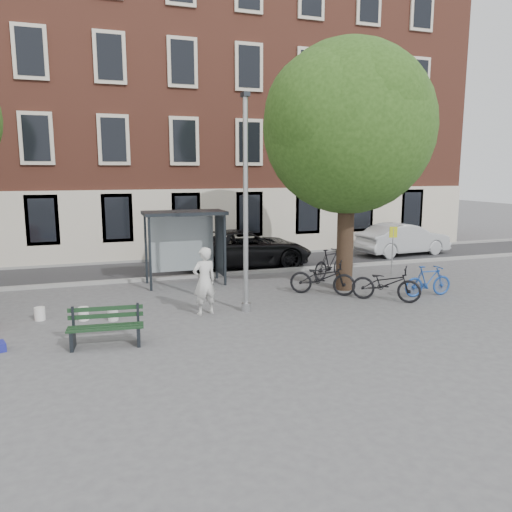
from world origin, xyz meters
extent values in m
plane|color=#4C4C4F|center=(0.00, 0.00, 0.00)|extent=(90.00, 90.00, 0.00)
cube|color=#28282B|center=(0.00, 7.00, 0.01)|extent=(40.00, 4.00, 0.01)
cube|color=gray|center=(0.00, 5.00, 0.06)|extent=(40.00, 0.25, 0.12)
cube|color=gray|center=(0.00, 9.00, 0.06)|extent=(40.00, 0.25, 0.12)
cube|color=brown|center=(0.00, 13.00, 7.00)|extent=(30.00, 8.00, 14.00)
cylinder|color=#9EA0A3|center=(0.00, 0.00, 3.00)|extent=(0.14, 0.14, 6.00)
cylinder|color=#9EA0A3|center=(0.00, 0.00, 0.12)|extent=(0.28, 0.28, 0.24)
cube|color=#1E2328|center=(0.00, 0.00, 6.05)|extent=(0.18, 0.35, 0.12)
cylinder|color=black|center=(4.00, 1.50, 1.70)|extent=(0.56, 0.56, 3.40)
sphere|color=#234414|center=(4.00, 1.50, 5.40)|extent=(5.60, 5.60, 5.60)
sphere|color=#234414|center=(4.90, 1.90, 5.90)|extent=(3.92, 3.92, 3.92)
sphere|color=#234414|center=(3.20, 1.20, 5.70)|extent=(4.20, 4.20, 4.20)
sphere|color=#234414|center=(4.20, 0.60, 6.00)|extent=(3.64, 3.64, 3.64)
cube|color=#1E2328|center=(-2.30, 3.40, 1.25)|extent=(0.08, 0.08, 2.50)
cube|color=#1E2328|center=(0.30, 3.40, 1.25)|extent=(0.08, 0.08, 2.50)
cube|color=#1E2328|center=(-2.30, 4.60, 1.25)|extent=(0.08, 0.08, 2.50)
cube|color=#1E2328|center=(0.30, 4.60, 1.25)|extent=(0.08, 0.08, 2.50)
cube|color=#1E2328|center=(-1.00, 4.00, 2.56)|extent=(2.85, 1.45, 0.12)
cube|color=#8C999E|center=(-1.00, 4.60, 1.38)|extent=(2.34, 0.04, 2.00)
cube|color=#1E2328|center=(0.30, 4.00, 1.38)|extent=(0.12, 1.14, 2.12)
cube|color=#D84C19|center=(0.37, 4.00, 1.38)|extent=(0.02, 0.90, 1.62)
imported|color=silver|center=(-1.20, 0.07, 0.96)|extent=(0.79, 0.61, 1.92)
cube|color=#1E2328|center=(-4.69, -1.70, 0.22)|extent=(0.13, 0.54, 0.44)
cube|color=#1E2328|center=(-3.23, -1.85, 0.22)|extent=(0.13, 0.54, 0.44)
cube|color=#17341C|center=(-3.98, -1.95, 0.46)|extent=(1.71, 0.29, 0.04)
cube|color=#17341C|center=(-3.96, -1.78, 0.46)|extent=(1.71, 0.29, 0.04)
cube|color=#17341C|center=(-3.94, -1.60, 0.46)|extent=(1.71, 0.29, 0.04)
cube|color=#17341C|center=(-3.93, -1.50, 0.65)|extent=(1.70, 0.22, 0.10)
cube|color=#17341C|center=(-3.93, -1.50, 0.83)|extent=(1.70, 0.22, 0.10)
imported|color=black|center=(4.48, -0.31, 0.56)|extent=(2.10, 1.92, 1.11)
imported|color=#1B4296|center=(6.11, -0.23, 0.50)|extent=(1.70, 0.55, 1.01)
imported|color=black|center=(2.97, 1.07, 0.56)|extent=(2.20, 1.80, 1.13)
imported|color=black|center=(4.36, 3.22, 0.57)|extent=(1.94, 1.32, 1.14)
imported|color=black|center=(2.02, 6.50, 0.79)|extent=(5.77, 2.87, 1.57)
imported|color=#B7BBBF|center=(10.18, 6.95, 0.76)|extent=(4.75, 2.05, 1.52)
cylinder|color=silver|center=(-3.70, 0.29, 0.18)|extent=(0.31, 0.31, 0.36)
cylinder|color=silver|center=(-4.46, 0.56, 0.18)|extent=(0.33, 0.33, 0.36)
cylinder|color=silver|center=(-5.59, 0.94, 0.18)|extent=(0.35, 0.35, 0.36)
cylinder|color=#9EA0A3|center=(7.00, 3.14, 0.91)|extent=(0.04, 0.04, 1.81)
cube|color=#CBCF17|center=(7.00, 3.14, 1.66)|extent=(0.32, 0.07, 0.42)
camera|label=1|loc=(-4.21, -13.35, 4.02)|focal=35.00mm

